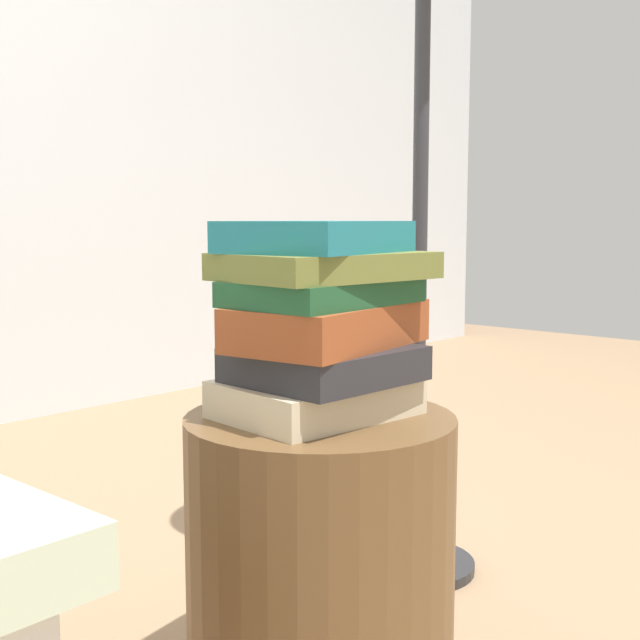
{
  "coord_description": "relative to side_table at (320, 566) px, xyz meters",
  "views": [
    {
      "loc": [
        -0.85,
        -0.76,
        0.71
      ],
      "look_at": [
        0.0,
        0.0,
        0.57
      ],
      "focal_mm": 47.0,
      "sensor_mm": 36.0,
      "label": 1
    }
  ],
  "objects": [
    {
      "name": "book_forest",
      "position": [
        0.0,
        -0.01,
        0.39
      ],
      "size": [
        0.26,
        0.18,
        0.03
      ],
      "primitive_type": "cube",
      "rotation": [
        0.0,
        0.0,
        0.05
      ],
      "color": "#1E512D",
      "rests_on": "book_rust"
    },
    {
      "name": "book_rust",
      "position": [
        0.01,
        -0.01,
        0.35
      ],
      "size": [
        0.3,
        0.21,
        0.06
      ],
      "primitive_type": "cube",
      "rotation": [
        0.0,
        0.0,
        0.14
      ],
      "color": "#994723",
      "rests_on": "book_charcoal"
    },
    {
      "name": "side_table",
      "position": [
        0.0,
        0.0,
        0.0
      ],
      "size": [
        0.38,
        0.38,
        0.44
      ],
      "primitive_type": "cylinder",
      "color": "brown",
      "rests_on": "ground_plane"
    },
    {
      "name": "book_olive",
      "position": [
        0.01,
        -0.01,
        0.43
      ],
      "size": [
        0.29,
        0.22,
        0.04
      ],
      "primitive_type": "cube",
      "rotation": [
        0.0,
        0.0,
        -0.09
      ],
      "color": "olive",
      "rests_on": "book_forest"
    },
    {
      "name": "book_cream",
      "position": [
        -0.0,
        0.01,
        0.24
      ],
      "size": [
        0.27,
        0.21,
        0.05
      ],
      "primitive_type": "cube",
      "rotation": [
        0.0,
        0.0,
        -0.1
      ],
      "color": "beige",
      "rests_on": "side_table"
    },
    {
      "name": "book_teal",
      "position": [
        -0.0,
        0.01,
        0.47
      ],
      "size": [
        0.27,
        0.22,
        0.04
      ],
      "primitive_type": "cube",
      "rotation": [
        0.0,
        0.0,
        0.17
      ],
      "color": "#1E727F",
      "rests_on": "book_olive"
    },
    {
      "name": "book_charcoal",
      "position": [
        0.0,
        -0.01,
        0.29
      ],
      "size": [
        0.23,
        0.21,
        0.05
      ],
      "primitive_type": "cube",
      "rotation": [
        0.0,
        0.0,
        -0.04
      ],
      "color": "#28282D",
      "rests_on": "book_cream"
    }
  ]
}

